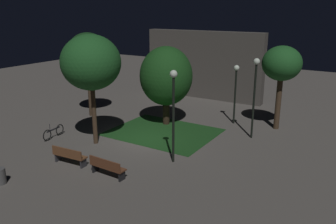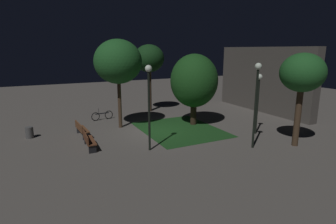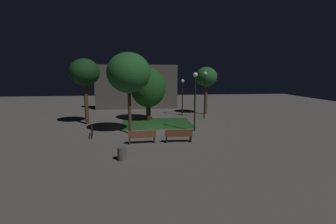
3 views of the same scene
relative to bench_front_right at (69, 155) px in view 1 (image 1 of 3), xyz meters
The scene contains 14 objects.
ground_plane 4.84m from the bench_front_right, 75.63° to the left, with size 60.00×60.00×0.00m, color #56514C.
grass_lawn 6.44m from the bench_front_right, 77.48° to the left, with size 6.23×4.98×0.01m, color #194219.
bench_front_right is the anchor object (origin of this frame).
bench_corner 2.40m from the bench_front_right, ahead, with size 1.81×0.53×0.88m.
tree_near_wall 9.16m from the bench_front_right, 126.04° to the left, with size 2.58×2.58×5.76m.
tree_tall_center 8.26m from the bench_front_right, 84.98° to the left, with size 3.35×3.35×5.06m.
tree_back_right 4.99m from the bench_front_right, 107.47° to the left, with size 3.18×3.18×6.02m.
tree_lawn_side 13.26m from the bench_front_right, 56.26° to the left, with size 2.36×2.36×5.18m.
lamp_post_near_wall 5.69m from the bench_front_right, 35.41° to the left, with size 0.36×0.36×4.57m.
lamp_post_path_center 11.34m from the bench_front_right, 66.58° to the left, with size 0.36×0.36×3.86m.
lamp_post_plaza_east 10.68m from the bench_front_right, 52.42° to the left, with size 0.36×0.36×4.66m.
trash_bin 3.11m from the bench_front_right, 110.23° to the right, with size 0.46×0.46×0.70m, color #4C4C4C.
bicycle 4.15m from the bench_front_right, 149.09° to the left, with size 0.30×1.72×0.93m.
building_wall_backdrop 15.73m from the bench_front_right, 91.85° to the left, with size 10.26×0.80×5.55m, color #4C4742.
Camera 1 is at (11.02, -15.40, 7.26)m, focal length 37.35 mm.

